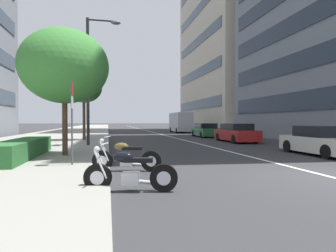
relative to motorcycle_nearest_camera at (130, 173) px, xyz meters
name	(u,v)px	position (x,y,z in m)	size (l,w,h in m)	color
sidewalk_right_plaza	(70,133)	(30.22, 5.07, -0.34)	(160.00, 9.29, 0.15)	gray
lane_centre_stripe	(151,132)	(35.22, -5.74, -0.41)	(110.00, 0.16, 0.01)	silver
motorcycle_nearest_camera	(130,173)	(0.00, 0.00, 0.00)	(0.75, 2.10, 1.09)	black
motorcycle_far_end_row	(126,158)	(2.65, -0.08, 0.01)	(0.84, 2.18, 1.11)	black
car_mid_block_traffic	(321,141)	(5.06, -9.35, 0.22)	(4.16, 1.96, 1.37)	beige
car_following_behind	(236,133)	(13.64, -9.13, 0.26)	(4.72, 1.93, 1.40)	maroon
car_far_down_avenue	(205,130)	(20.63, -9.12, 0.24)	(4.70, 2.01, 1.36)	#236038
delivery_van_ahead	(181,122)	(31.37, -9.36, 1.04)	(5.35, 2.19, 2.73)	#B7B7BC
parking_sign_by_curb	(72,113)	(3.36, 1.63, 1.46)	(0.32, 0.06, 2.76)	#47494C
street_lamp_with_banners	(93,69)	(11.23, 1.36, 4.32)	(1.26, 2.05, 7.63)	#232326
clipped_hedge_bed	(21,149)	(5.69, 3.82, 0.08)	(5.88, 1.10, 0.70)	#28602D
street_tree_by_lamp_post	(65,66)	(6.14, 2.25, 3.48)	(3.67, 3.67, 5.31)	#473323
street_tree_near_plaza_corner	(84,88)	(16.28, 2.29, 3.75)	(2.76, 2.76, 5.21)	#473323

